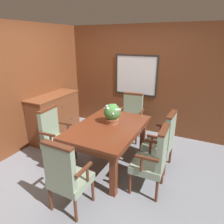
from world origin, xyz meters
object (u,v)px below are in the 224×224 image
Objects in this scene: chair_right_far at (163,139)px; chair_right_near at (154,158)px; dining_table at (108,131)px; potted_plant at (112,113)px; chair_left_near at (55,135)px; chair_head_far at (131,115)px; sideboard_cabinet at (55,117)px; chair_head_near at (66,175)px.

chair_right_far is 1.00× the size of chair_right_near.
dining_table is 1.49× the size of chair_right_near.
potted_plant is at bearing 86.74° from dining_table.
chair_head_far is at bearing -33.43° from chair_left_near.
sideboard_cabinet is at bearing -159.12° from chair_head_far.
dining_table is at bearing -93.48° from chair_head_far.
chair_left_near is 1.76m from chair_right_near.
dining_table is 1.16m from chair_head_near.
chair_left_near is at bearing -150.81° from potted_plant.
chair_right_far is at bearing 12.27° from potted_plant.
chair_right_near is (0.02, -0.64, 0.00)m from chair_right_far.
dining_table is 1.49× the size of chair_head_far.
potted_plant reaches higher than chair_right_near.
chair_right_near is at bearing -16.73° from sideboard_cabinet.
sideboard_cabinet is (-1.56, -0.72, -0.05)m from chair_head_far.
chair_head_far is 0.84× the size of sideboard_cabinet.
chair_left_near is at bearing -40.85° from chair_head_near.
chair_right_far is 1.00× the size of chair_left_near.
sideboard_cabinet is at bearing -43.91° from chair_head_near.
chair_head_near is (-0.86, -1.47, 0.00)m from chair_right_far.
dining_table is 1.63m from sideboard_cabinet.
potted_plant is at bearing -64.43° from chair_left_near.
chair_right_near is (0.90, -1.46, 0.00)m from chair_head_far.
chair_left_near is 1.00× the size of chair_right_near.
chair_left_near is at bearing -123.90° from chair_head_far.
chair_head_far and chair_right_near have the same top height.
sideboard_cabinet is (-1.58, 0.29, -0.43)m from potted_plant.
sideboard_cabinet is (-1.58, 1.57, -0.05)m from chair_head_near.
chair_right_far is at bearing -119.22° from chair_head_near.
dining_table is 0.31m from potted_plant.
chair_right_far is at bearing -2.37° from sideboard_cabinet.
sideboard_cabinet is at bearing 164.88° from dining_table.
chair_left_near and chair_right_near have the same top height.
potted_plant is at bearing -88.86° from chair_head_near.
chair_head_far reaches higher than dining_table.
chair_head_near is at bearing -44.93° from sideboard_cabinet.
chair_head_near is 2.23m from sideboard_cabinet.
chair_right_near and chair_head_near have the same top height.
potted_plant reaches higher than chair_left_near.
dining_table is at bearing -15.12° from sideboard_cabinet.
chair_left_near and chair_head_near have the same top height.
chair_right_far and chair_left_near have the same top height.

